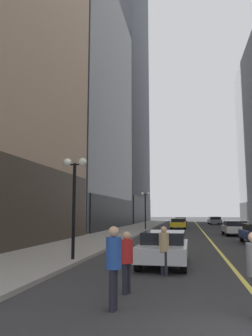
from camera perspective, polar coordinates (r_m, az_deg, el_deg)
The scene contains 15 objects.
ground_plane at distance 40.43m, azimuth 13.32°, elevation -10.66°, with size 200.00×200.00×0.00m, color #2D2D30.
sidewalk_left at distance 40.92m, azimuth 1.49°, elevation -10.72°, with size 4.50×78.00×0.15m, color gray.
lane_centre_stripe at distance 40.43m, azimuth 13.32°, elevation -10.65°, with size 0.16×70.00×0.01m, color #E5D64C.
building_left_mid at distance 45.36m, azimuth -11.47°, elevation 10.20°, with size 15.72×24.00×32.23m.
building_left_far at distance 77.54m, azimuth -2.37°, elevation 22.13°, with size 13.35×26.00×81.95m.
car_silver at distance 13.23m, azimuth 6.80°, elevation -13.82°, with size 1.90×4.17×1.32m.
car_white at distance 30.84m, azimuth 18.87°, elevation -10.04°, with size 2.01×4.12×1.32m.
car_yellow at distance 40.96m, azimuth 9.27°, elevation -9.72°, with size 2.00×4.43×1.32m.
car_maroon at distance 49.78m, azimuth 9.72°, elevation -9.37°, with size 1.85×4.12×1.32m.
car_grey at distance 56.96m, azimuth 15.57°, elevation -9.00°, with size 2.16×4.33×1.32m.
pedestrian_in_red_jacket at distance 8.68m, azimuth 0.09°, elevation -15.69°, with size 0.43×0.43×1.59m.
pedestrian_in_blue_hoodie at distance 7.27m, azimuth -2.23°, elevation -16.20°, with size 0.37×0.37×1.78m.
pedestrian_in_tan_trench at distance 11.18m, azimuth 6.81°, elevation -13.80°, with size 0.48×0.48×1.62m.
street_lamp_left_near at distance 13.93m, azimuth -9.22°, elevation -3.02°, with size 1.06×0.36×4.43m.
street_lamp_left_far at distance 37.31m, azimuth 3.46°, elevation -6.10°, with size 1.06×0.36×4.43m.
Camera 1 is at (-1.65, -5.34, 2.10)m, focal length 34.07 mm.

